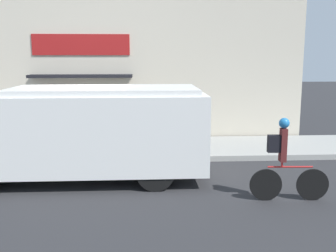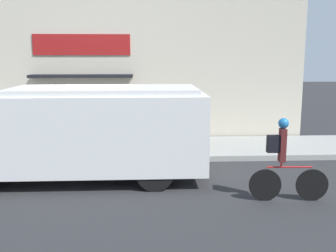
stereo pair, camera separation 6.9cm
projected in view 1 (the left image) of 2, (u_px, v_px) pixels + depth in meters
name	position (u px, v px, depth m)	size (l,w,h in m)	color
ground_plane	(85.00, 164.00, 11.17)	(70.00, 70.00, 0.00)	#2B2B2D
sidewalk	(92.00, 149.00, 12.54)	(28.00, 2.82, 0.16)	#999993
storefront	(95.00, 61.00, 13.59)	(14.69, 0.80, 5.67)	beige
school_bus	(87.00, 132.00, 9.60)	(6.44, 2.69, 2.28)	white
cyclist	(285.00, 161.00, 8.19)	(1.67, 0.22, 1.77)	black
trash_bin	(147.00, 132.00, 12.60)	(0.65, 0.65, 0.89)	#2D5138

